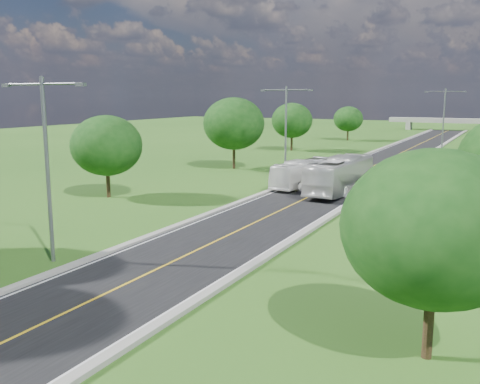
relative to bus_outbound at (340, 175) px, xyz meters
name	(u,v)px	position (x,y,z in m)	size (l,w,h in m)	color
ground	(373,167)	(-1.82, 20.44, -1.71)	(260.00, 260.00, 0.00)	#295718
road	(384,161)	(-1.82, 26.44, -1.68)	(8.00, 150.00, 0.06)	black
curb_left	(354,159)	(-6.07, 26.44, -1.60)	(0.50, 150.00, 0.22)	gray
curb_right	(416,162)	(2.43, 26.44, -1.60)	(0.50, 150.00, 0.22)	gray
speed_limit_sign	(372,181)	(3.38, -1.58, -0.11)	(0.55, 0.09, 2.40)	slate
overpass	(449,121)	(-1.82, 100.44, 0.70)	(30.00, 3.00, 3.20)	gray
streetlight_near_left	(46,154)	(-7.82, -27.56, 4.23)	(5.90, 0.25, 10.00)	slate
streetlight_mid_left	(286,124)	(-7.82, 5.44, 4.23)	(5.90, 0.25, 10.00)	slate
streetlight_far_right	(444,116)	(4.18, 38.44, 4.23)	(5.90, 0.25, 10.00)	slate
tree_lb	(107,146)	(-17.82, -11.56, 2.93)	(6.30, 6.30, 7.33)	black
tree_lc	(234,124)	(-16.82, 10.44, 3.87)	(7.56, 7.56, 8.79)	black
tree_ld	(292,120)	(-18.82, 34.44, 3.25)	(6.72, 6.72, 7.82)	black
tree_le	(348,119)	(-16.32, 58.44, 2.62)	(5.88, 5.88, 6.84)	black
tree_ra	(435,228)	(12.18, -29.56, 2.93)	(6.30, 6.30, 7.33)	black
bus_outbound	(340,175)	(0.00, 0.00, 0.00)	(2.77, 11.85, 3.30)	beige
bus_inbound	(304,173)	(-4.23, 1.58, -0.30)	(2.26, 9.66, 2.69)	white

